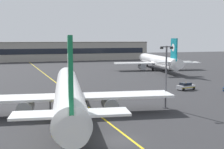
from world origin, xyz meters
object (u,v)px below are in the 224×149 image
(airliner_background, at_px, (158,61))
(apron_lamp_post, at_px, (166,76))
(safety_cone_by_nose_gear, at_px, (58,94))
(service_car_third, at_px, (186,86))
(airliner_foreground, at_px, (68,93))

(airliner_background, xyz_separation_m, apron_lamp_post, (-26.45, -54.19, 2.04))
(airliner_background, xyz_separation_m, safety_cone_by_nose_gear, (-41.83, -37.33, -3.10))
(airliner_background, distance_m, apron_lamp_post, 60.34)
(airliner_background, bearing_deg, service_car_third, -108.75)
(airliner_foreground, bearing_deg, service_car_third, 25.66)
(apron_lamp_post, height_order, service_car_third, apron_lamp_post)
(airliner_foreground, height_order, apron_lamp_post, airliner_foreground)
(airliner_background, bearing_deg, safety_cone_by_nose_gear, -138.25)
(airliner_foreground, height_order, service_car_third, airliner_foreground)
(apron_lamp_post, distance_m, safety_cone_by_nose_gear, 23.40)
(apron_lamp_post, height_order, safety_cone_by_nose_gear, apron_lamp_post)
(airliner_background, relative_size, service_car_third, 9.23)
(apron_lamp_post, relative_size, service_car_third, 2.29)
(apron_lamp_post, xyz_separation_m, service_car_third, (12.88, 14.23, -4.63))
(safety_cone_by_nose_gear, bearing_deg, apron_lamp_post, -47.61)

